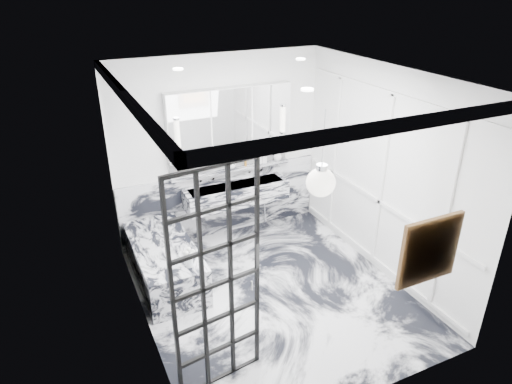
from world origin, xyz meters
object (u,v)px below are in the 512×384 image
crittall_door (217,284)px  mirror_cabinet (230,122)px  trough_sink (236,194)px  bathtub (165,262)px

crittall_door → mirror_cabinet: size_ratio=1.23×
trough_sink → mirror_cabinet: bearing=90.0°
crittall_door → mirror_cabinet: crittall_door is taller
trough_sink → mirror_cabinet: mirror_cabinet is taller
crittall_door → bathtub: size_ratio=1.42×
crittall_door → mirror_cabinet: (1.25, 2.71, 0.65)m
trough_sink → bathtub: (-1.33, -0.66, -0.45)m
crittall_door → trough_sink: (1.25, 2.54, -0.44)m
trough_sink → mirror_cabinet: size_ratio=0.84×
crittall_door → bathtub: (-0.07, 1.88, -0.90)m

